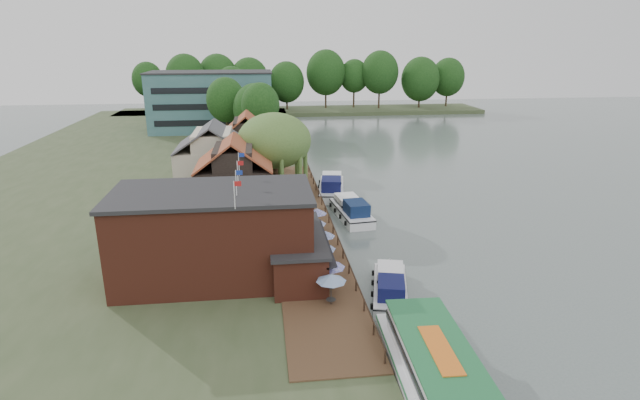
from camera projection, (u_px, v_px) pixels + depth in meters
name	position (u px, v px, depth m)	size (l,w,h in m)	color
ground	(405.00, 272.00, 43.55)	(260.00, 260.00, 0.00)	#53605E
land_bank	(139.00, 175.00, 73.06)	(50.00, 140.00, 1.00)	#384728
quay_deck	(303.00, 224.00, 51.77)	(6.00, 50.00, 0.10)	#47301E
quay_rail	(328.00, 218.00, 52.41)	(0.20, 49.00, 1.00)	black
pub	(240.00, 233.00, 39.58)	(20.00, 11.00, 7.30)	maroon
hotel_block	(212.00, 101.00, 105.06)	(25.40, 12.40, 12.30)	#38666B
cottage_a	(235.00, 177.00, 53.47)	(8.60, 7.60, 8.50)	black
cottage_b	(214.00, 158.00, 62.59)	(9.60, 8.60, 8.50)	beige
cottage_c	(247.00, 143.00, 71.56)	(7.60, 7.60, 8.50)	black
willow	(275.00, 157.00, 58.43)	(8.60, 8.60, 10.43)	#476B2D
umbrella_0	(331.00, 289.00, 35.63)	(2.20, 2.20, 2.38)	#1A4B92
umbrella_1	(330.00, 275.00, 37.81)	(2.31, 2.31, 2.38)	#1D1C9C
umbrella_2	(322.00, 256.00, 41.07)	(2.31, 2.31, 2.38)	#1B3B97
umbrella_3	(324.00, 243.00, 43.78)	(2.03, 2.03, 2.38)	#1B3697
umbrella_4	(314.00, 230.00, 46.71)	(2.23, 2.23, 2.38)	navy
umbrella_5	(317.00, 220.00, 49.49)	(1.95, 1.95, 2.38)	navy
cruiser_0	(390.00, 284.00, 39.05)	(2.94, 9.11, 2.18)	silver
cruiser_1	(351.00, 207.00, 56.46)	(3.29, 10.18, 2.48)	white
cruiser_2	(332.00, 184.00, 65.25)	(3.52, 10.88, 2.68)	white
tour_boat	(443.00, 384.00, 26.69)	(4.36, 15.51, 3.39)	silver
swan	(426.00, 369.00, 30.26)	(0.44, 0.44, 0.44)	white
bank_tree_0	(261.00, 119.00, 81.66)	(6.21, 6.21, 11.93)	#143811
bank_tree_1	(256.00, 115.00, 88.96)	(7.94, 7.94, 11.24)	#143811
bank_tree_2	(226.00, 110.00, 92.78)	(7.20, 7.20, 11.98)	#143811
bank_tree_3	(240.00, 96.00, 114.08)	(8.35, 8.35, 12.26)	#143811
bank_tree_4	(251.00, 96.00, 119.68)	(7.68, 7.68, 11.19)	#143811
bank_tree_5	(232.00, 90.00, 128.03)	(8.16, 8.16, 12.24)	#143811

